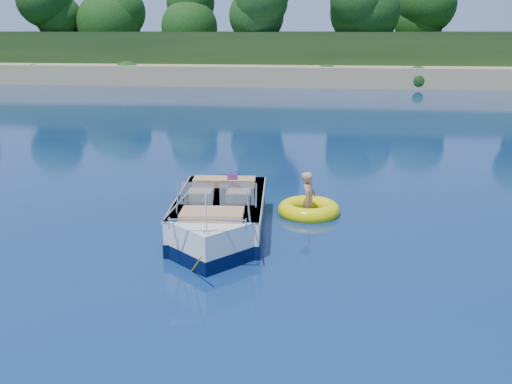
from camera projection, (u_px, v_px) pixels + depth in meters
ground at (235, 286)px, 9.51m from camera, size 160.00×160.00×0.00m
shoreline at (321, 57)px, 70.06m from camera, size 170.00×59.00×6.00m
treeline at (317, 12)px, 47.10m from camera, size 150.00×7.12×8.19m
motorboat at (219, 220)px, 11.81m from camera, size 2.10×5.08×1.69m
tow_tube at (309, 210)px, 13.25m from camera, size 1.87×1.87×0.38m
boy at (308, 214)px, 13.26m from camera, size 0.40×0.76×1.43m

